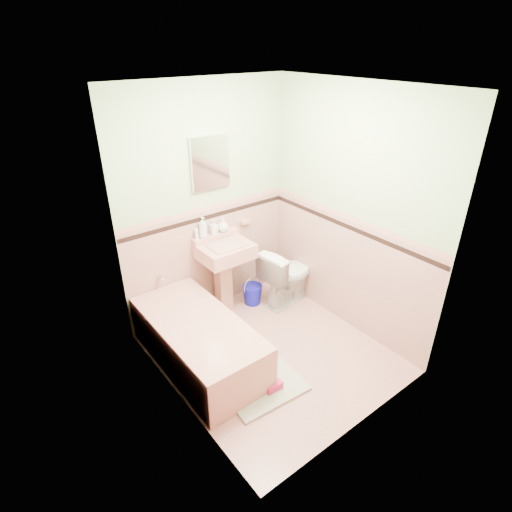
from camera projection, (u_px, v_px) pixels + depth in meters
floor at (271, 353)px, 4.15m from camera, size 2.20×2.20×0.00m
ceiling at (277, 86)px, 2.97m from camera, size 2.20×2.20×0.00m
wall_back at (207, 205)px, 4.33m from camera, size 2.50×0.00×2.50m
wall_front at (377, 297)px, 2.79m from camera, size 2.50×0.00×2.50m
wall_left at (169, 278)px, 3.02m from camera, size 0.00×2.50×2.50m
wall_right at (351, 214)px, 4.10m from camera, size 0.00×2.50×2.50m
wainscot_back at (211, 260)px, 4.63m from camera, size 2.00×0.00×2.00m
wainscot_front at (364, 369)px, 3.10m from camera, size 2.00×0.00×2.00m
wainscot_left at (178, 346)px, 3.33m from camera, size 0.00×2.20×2.20m
wainscot_right at (343, 271)px, 4.40m from camera, size 0.00×2.20×2.20m
accent_back at (208, 217)px, 4.38m from camera, size 2.00×0.00×2.00m
accent_front at (373, 312)px, 2.86m from camera, size 2.00×0.00×2.00m
accent_left at (173, 292)px, 3.09m from camera, size 0.00×2.20×2.20m
accent_right at (348, 227)px, 4.15m from camera, size 0.00×2.20×2.20m
cap_back at (208, 208)px, 4.33m from camera, size 2.00×0.00×2.00m
cap_front at (375, 300)px, 2.82m from camera, size 2.00×0.00×2.00m
cap_left at (172, 280)px, 3.04m from camera, size 0.00×2.20×2.20m
cap_right at (349, 218)px, 4.10m from camera, size 0.00×2.20×2.20m
bathtub at (199, 343)px, 3.93m from camera, size 0.70×1.50×0.45m
tub_faucet at (160, 276)px, 4.25m from camera, size 0.04×0.12×0.04m
sink at (226, 279)px, 4.57m from camera, size 0.55×0.48×0.87m
sink_faucet at (217, 233)px, 4.43m from camera, size 0.02×0.02×0.10m
medicine_cabinet at (210, 163)px, 4.12m from camera, size 0.43×0.04×0.54m
soap_dish at (245, 222)px, 4.69m from camera, size 0.11×0.07×0.04m
soap_bottle_left at (203, 227)px, 4.33m from camera, size 0.09×0.09×0.23m
soap_bottle_mid at (214, 227)px, 4.42m from camera, size 0.08×0.08×0.17m
soap_bottle_right at (223, 225)px, 4.48m from camera, size 0.16×0.16×0.15m
tube at (197, 234)px, 4.31m from camera, size 0.04×0.04×0.12m
toilet at (287, 275)px, 4.81m from camera, size 0.74×0.49×0.71m
bucket at (252, 294)px, 4.88m from camera, size 0.30×0.30×0.23m
bath_mat at (265, 388)px, 3.71m from camera, size 0.74×0.52×0.03m
shoe at (274, 386)px, 3.67m from camera, size 0.16×0.08×0.06m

